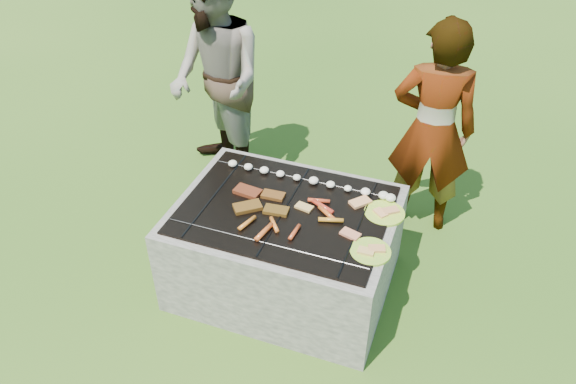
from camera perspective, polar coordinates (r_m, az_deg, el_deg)
name	(u,v)px	position (r m, az deg, el deg)	size (l,w,h in m)	color
lawn	(285,281)	(3.73, -0.27, -9.07)	(60.00, 60.00, 0.00)	#254C13
fire_pit	(285,250)	(3.53, -0.28, -5.89)	(1.30, 1.00, 0.62)	gray
mushrooms	(317,181)	(3.51, 2.91, 1.08)	(1.11, 0.07, 0.04)	beige
pork_slabs	(258,201)	(3.36, -3.05, -0.87)	(0.39, 0.29, 0.02)	#903B1A
sausages	(299,218)	(3.23, 1.14, -2.70)	(0.55, 0.49, 0.03)	#DB4324
bread_on_grate	(344,212)	(3.29, 5.67, -2.06)	(0.44, 0.42, 0.02)	#D8C36E
plate_far	(385,213)	(3.34, 9.79, -2.11)	(0.28, 0.28, 0.03)	#F4FF3C
plate_near	(371,251)	(3.07, 8.38, -5.98)	(0.29, 0.29, 0.03)	gold
cook	(433,130)	(3.87, 14.47, 6.11)	(0.56, 0.37, 1.54)	#A5948A
bystander	(217,81)	(4.27, -7.27, 11.16)	(0.82, 0.64, 1.69)	gray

